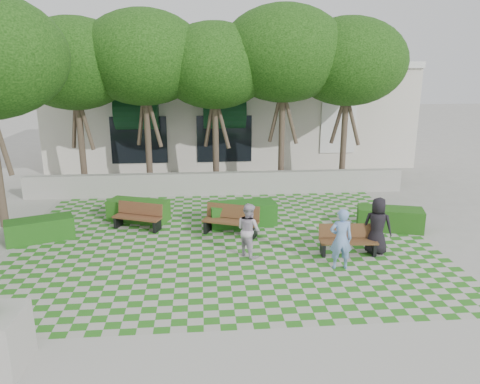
{
  "coord_description": "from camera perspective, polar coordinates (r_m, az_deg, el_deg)",
  "views": [
    {
      "loc": [
        -0.65,
        -11.87,
        5.16
      ],
      "look_at": [
        0.5,
        1.5,
        1.4
      ],
      "focal_mm": 35.0,
      "sensor_mm": 36.0,
      "label": 1
    }
  ],
  "objects": [
    {
      "name": "hedge_east",
      "position": [
        15.55,
        17.8,
        -3.14
      ],
      "size": [
        2.14,
        1.32,
        0.7
      ],
      "primitive_type": "cube",
      "rotation": [
        0.0,
        0.0,
        -0.28
      ],
      "color": "#1B4713",
      "rests_on": "ground"
    },
    {
      "name": "hedge_midleft",
      "position": [
        16.0,
        -12.28,
        -2.22
      ],
      "size": [
        2.14,
        1.43,
        0.7
      ],
      "primitive_type": "cube",
      "rotation": [
        0.0,
        0.0,
        -0.35
      ],
      "color": "#1F5216",
      "rests_on": "ground"
    },
    {
      "name": "tree_row",
      "position": [
        17.86,
        -9.15,
        15.53
      ],
      "size": [
        17.7,
        13.4,
        7.41
      ],
      "color": "#47382B",
      "rests_on": "ground"
    },
    {
      "name": "bench_east",
      "position": [
        13.3,
        13.0,
        -5.77
      ],
      "size": [
        1.6,
        0.64,
        0.82
      ],
      "rotation": [
        0.0,
        0.0,
        -0.08
      ],
      "color": "#50321B",
      "rests_on": "ground"
    },
    {
      "name": "lawn",
      "position": [
        13.88,
        -1.89,
        -6.16
      ],
      "size": [
        12.0,
        12.0,
        0.0
      ],
      "primitive_type": "plane",
      "color": "#2B721E",
      "rests_on": "ground"
    },
    {
      "name": "person_dark",
      "position": [
        13.42,
        16.41,
        -3.98
      ],
      "size": [
        0.93,
        0.81,
        1.6
      ],
      "primitive_type": "imported",
      "rotation": [
        0.0,
        0.0,
        2.66
      ],
      "color": "black",
      "rests_on": "ground"
    },
    {
      "name": "retaining_wall",
      "position": [
        18.68,
        -2.77,
        1.04
      ],
      "size": [
        15.0,
        0.36,
        0.9
      ],
      "primitive_type": "cube",
      "color": "#9E9B93",
      "rests_on": "ground"
    },
    {
      "name": "person_white",
      "position": [
        12.75,
        1.06,
        -4.62
      ],
      "size": [
        0.88,
        0.92,
        1.49
      ],
      "primitive_type": "imported",
      "rotation": [
        0.0,
        0.0,
        2.2
      ],
      "color": "silver",
      "rests_on": "ground"
    },
    {
      "name": "ground",
      "position": [
        12.96,
        -1.65,
        -7.82
      ],
      "size": [
        90.0,
        90.0,
        0.0
      ],
      "primitive_type": "plane",
      "color": "gray",
      "rests_on": "ground"
    },
    {
      "name": "hedge_midright",
      "position": [
        15.22,
        0.29,
        -2.67
      ],
      "size": [
        2.24,
        1.14,
        0.75
      ],
      "primitive_type": "cube",
      "rotation": [
        0.0,
        0.0,
        0.14
      ],
      "color": "#184E14",
      "rests_on": "ground"
    },
    {
      "name": "bench_mid",
      "position": [
        14.41,
        -1.07,
        -3.5
      ],
      "size": [
        1.79,
        1.17,
        0.9
      ],
      "rotation": [
        0.0,
        0.0,
        -0.38
      ],
      "color": "#53341C",
      "rests_on": "ground"
    },
    {
      "name": "bench_west",
      "position": [
        15.23,
        -12.31,
        -2.96
      ],
      "size": [
        1.64,
        1.07,
        0.82
      ],
      "rotation": [
        0.0,
        0.0,
        -0.39
      ],
      "color": "#57321D",
      "rests_on": "ground"
    },
    {
      "name": "building",
      "position": [
        26.13,
        -1.45,
        9.85
      ],
      "size": [
        18.0,
        8.92,
        5.15
      ],
      "color": "beige",
      "rests_on": "ground"
    },
    {
      "name": "person_blue",
      "position": [
        12.21,
        12.2,
        -5.63
      ],
      "size": [
        0.61,
        0.42,
        1.61
      ],
      "primitive_type": "imported",
      "rotation": [
        0.0,
        0.0,
        3.08
      ],
      "color": "#7295D0",
      "rests_on": "ground"
    },
    {
      "name": "hedge_west",
      "position": [
        15.18,
        -23.21,
        -4.21
      ],
      "size": [
        2.05,
        1.42,
        0.66
      ],
      "primitive_type": "cube",
      "rotation": [
        0.0,
        0.0,
        0.39
      ],
      "color": "#1A4C14",
      "rests_on": "ground"
    },
    {
      "name": "sidewalk_south",
      "position": [
        8.86,
        0.24,
        -19.96
      ],
      "size": [
        16.0,
        2.0,
        0.01
      ],
      "primitive_type": "cube",
      "color": "#9E9B93",
      "rests_on": "ground"
    }
  ]
}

